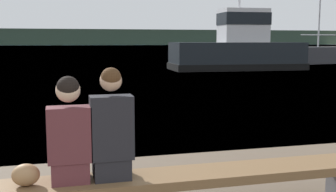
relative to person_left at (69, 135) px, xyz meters
The scene contains 7 objects.
water_surface 122.22m from the person_left, 89.91° to the left, with size 240.00×240.00×0.00m, color #386084.
far_shoreline 172.66m from the person_left, 89.94° to the left, with size 600.00×12.00×6.28m, color #2D3D2D.
person_left is the anchor object (origin of this frame).
person_right 0.38m from the person_left, ahead, with size 0.39×0.35×1.04m.
shopping_bag 0.51m from the person_left, behind, with size 0.24×0.18×0.20m.
tugboat_red 22.16m from the person_left, 62.12° to the left, with size 8.01×3.48×5.82m.
moored_sailboat 31.39m from the person_left, 51.52° to the left, with size 8.02×3.78×9.40m.
Camera 1 is at (-0.26, -0.94, 1.72)m, focal length 45.00 mm.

